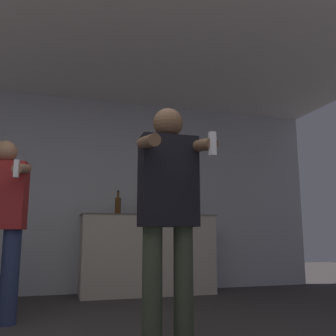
{
  "coord_description": "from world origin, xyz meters",
  "views": [
    {
      "loc": [
        -0.09,
        -1.76,
        0.73
      ],
      "look_at": [
        0.58,
        0.54,
        1.16
      ],
      "focal_mm": 40.0,
      "sensor_mm": 36.0,
      "label": 1
    }
  ],
  "objects_px": {
    "bottle_amber_bourbon": "(153,205)",
    "person_woman_foreground": "(168,206)",
    "bottle_clear_vodka": "(118,205)",
    "person_man_side": "(0,220)",
    "bottle_red_label": "(162,205)",
    "bottle_short_whiskey": "(186,207)",
    "bottle_dark_rum": "(171,205)"
  },
  "relations": [
    {
      "from": "bottle_amber_bourbon",
      "to": "person_woman_foreground",
      "type": "relative_size",
      "value": 0.2
    },
    {
      "from": "bottle_clear_vodka",
      "to": "person_man_side",
      "type": "relative_size",
      "value": 0.2
    },
    {
      "from": "bottle_red_label",
      "to": "bottle_short_whiskey",
      "type": "bearing_deg",
      "value": 0.0
    },
    {
      "from": "bottle_red_label",
      "to": "bottle_clear_vodka",
      "type": "relative_size",
      "value": 1.07
    },
    {
      "from": "bottle_amber_bourbon",
      "to": "person_man_side",
      "type": "bearing_deg",
      "value": -143.82
    },
    {
      "from": "person_woman_foreground",
      "to": "person_man_side",
      "type": "xyz_separation_m",
      "value": [
        -1.14,
        1.19,
        -0.06
      ]
    },
    {
      "from": "bottle_clear_vodka",
      "to": "bottle_red_label",
      "type": "bearing_deg",
      "value": 0.0
    },
    {
      "from": "bottle_dark_rum",
      "to": "bottle_clear_vodka",
      "type": "distance_m",
      "value": 0.69
    },
    {
      "from": "bottle_dark_rum",
      "to": "person_man_side",
      "type": "xyz_separation_m",
      "value": [
        -1.87,
        -1.2,
        -0.26
      ]
    },
    {
      "from": "bottle_short_whiskey",
      "to": "bottle_red_label",
      "type": "bearing_deg",
      "value": 180.0
    },
    {
      "from": "bottle_red_label",
      "to": "bottle_dark_rum",
      "type": "bearing_deg",
      "value": 0.0
    },
    {
      "from": "person_woman_foreground",
      "to": "bottle_short_whiskey",
      "type": "bearing_deg",
      "value": 68.58
    },
    {
      "from": "bottle_red_label",
      "to": "bottle_clear_vodka",
      "type": "bearing_deg",
      "value": -180.0
    },
    {
      "from": "bottle_dark_rum",
      "to": "person_man_side",
      "type": "distance_m",
      "value": 2.24
    },
    {
      "from": "bottle_amber_bourbon",
      "to": "bottle_red_label",
      "type": "distance_m",
      "value": 0.12
    },
    {
      "from": "bottle_dark_rum",
      "to": "bottle_clear_vodka",
      "type": "xyz_separation_m",
      "value": [
        -0.69,
        -0.0,
        -0.02
      ]
    },
    {
      "from": "bottle_clear_vodka",
      "to": "bottle_short_whiskey",
      "type": "height_order",
      "value": "bottle_clear_vodka"
    },
    {
      "from": "bottle_dark_rum",
      "to": "bottle_short_whiskey",
      "type": "xyz_separation_m",
      "value": [
        0.2,
        0.0,
        -0.02
      ]
    },
    {
      "from": "bottle_amber_bourbon",
      "to": "person_man_side",
      "type": "distance_m",
      "value": 2.04
    },
    {
      "from": "bottle_short_whiskey",
      "to": "person_man_side",
      "type": "height_order",
      "value": "person_man_side"
    },
    {
      "from": "bottle_dark_rum",
      "to": "person_woman_foreground",
      "type": "height_order",
      "value": "person_woman_foreground"
    },
    {
      "from": "bottle_clear_vodka",
      "to": "bottle_short_whiskey",
      "type": "relative_size",
      "value": 1.02
    },
    {
      "from": "bottle_amber_bourbon",
      "to": "person_woman_foreground",
      "type": "distance_m",
      "value": 2.44
    },
    {
      "from": "person_woman_foreground",
      "to": "bottle_clear_vodka",
      "type": "bearing_deg",
      "value": 89.04
    },
    {
      "from": "bottle_dark_rum",
      "to": "bottle_short_whiskey",
      "type": "bearing_deg",
      "value": 0.0
    },
    {
      "from": "bottle_clear_vodka",
      "to": "person_man_side",
      "type": "height_order",
      "value": "person_man_side"
    },
    {
      "from": "bottle_red_label",
      "to": "person_woman_foreground",
      "type": "height_order",
      "value": "person_woman_foreground"
    },
    {
      "from": "bottle_amber_bourbon",
      "to": "person_woman_foreground",
      "type": "height_order",
      "value": "person_woman_foreground"
    },
    {
      "from": "bottle_dark_rum",
      "to": "bottle_amber_bourbon",
      "type": "distance_m",
      "value": 0.24
    },
    {
      "from": "bottle_clear_vodka",
      "to": "bottle_dark_rum",
      "type": "bearing_deg",
      "value": 0.0
    },
    {
      "from": "bottle_red_label",
      "to": "bottle_short_whiskey",
      "type": "distance_m",
      "value": 0.32
    },
    {
      "from": "person_woman_foreground",
      "to": "person_man_side",
      "type": "distance_m",
      "value": 1.65
    }
  ]
}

